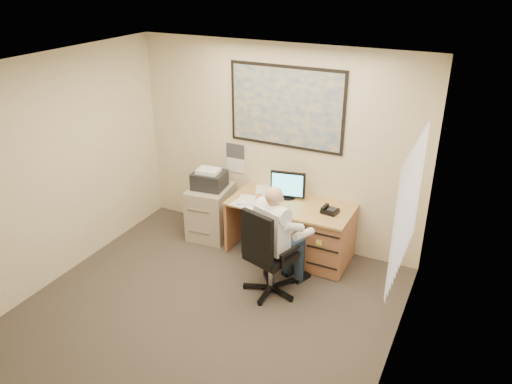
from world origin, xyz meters
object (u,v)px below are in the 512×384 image
at_px(office_chair, 270,270).
at_px(person, 273,240).
at_px(desk, 314,229).
at_px(filing_cabinet, 211,207).

xyz_separation_m(office_chair, person, (-0.02, 0.08, 0.35)).
relative_size(desk, person, 1.19).
bearing_deg(filing_cabinet, office_chair, -40.66).
height_order(filing_cabinet, office_chair, office_chair).
height_order(desk, person, person).
bearing_deg(person, office_chair, -57.62).
bearing_deg(office_chair, person, 117.80).
relative_size(filing_cabinet, office_chair, 0.91).
bearing_deg(desk, person, -103.86).
height_order(desk, filing_cabinet, desk).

